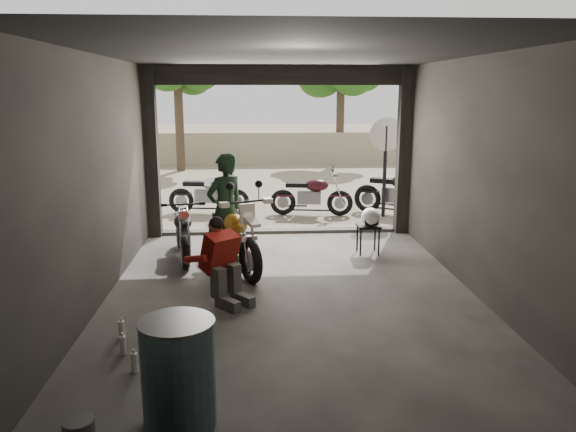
{
  "coord_description": "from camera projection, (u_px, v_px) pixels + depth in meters",
  "views": [
    {
      "loc": [
        -0.5,
        -7.17,
        2.75
      ],
      "look_at": [
        -0.01,
        0.6,
        1.0
      ],
      "focal_mm": 35.0,
      "sensor_mm": 36.0,
      "label": 1
    }
  ],
  "objects": [
    {
      "name": "ground",
      "position": [
        292.0,
        297.0,
        7.62
      ],
      "size": [
        80.0,
        80.0,
        0.0
      ],
      "primitive_type": "plane",
      "color": "#7A6D56",
      "rests_on": "ground"
    },
    {
      "name": "garage",
      "position": [
        289.0,
        197.0,
        7.87
      ],
      "size": [
        7.0,
        7.13,
        3.2
      ],
      "color": "#2D2B28",
      "rests_on": "ground"
    },
    {
      "name": "boundary_wall",
      "position": [
        266.0,
        149.0,
        21.12
      ],
      "size": [
        18.0,
        0.3,
        1.2
      ],
      "primitive_type": "cube",
      "color": "gray",
      "rests_on": "ground"
    },
    {
      "name": "tree_left",
      "position": [
        176.0,
        52.0,
        18.73
      ],
      "size": [
        2.2,
        2.2,
        5.6
      ],
      "color": "#382B1E",
      "rests_on": "ground"
    },
    {
      "name": "tree_right",
      "position": [
        341.0,
        68.0,
        20.64
      ],
      "size": [
        2.2,
        2.2,
        5.0
      ],
      "color": "#382B1E",
      "rests_on": "ground"
    },
    {
      "name": "main_bike",
      "position": [
        233.0,
        232.0,
        8.63
      ],
      "size": [
        1.41,
        1.98,
        1.22
      ],
      "primitive_type": null,
      "rotation": [
        0.0,
        0.0,
        0.4
      ],
      "color": "silver",
      "rests_on": "ground"
    },
    {
      "name": "left_bike",
      "position": [
        183.0,
        228.0,
        9.27
      ],
      "size": [
        0.88,
        1.61,
        1.03
      ],
      "primitive_type": null,
      "rotation": [
        0.0,
        0.0,
        0.17
      ],
      "color": "black",
      "rests_on": "ground"
    },
    {
      "name": "outside_bike_a",
      "position": [
        209.0,
        190.0,
        12.67
      ],
      "size": [
        1.68,
        0.86,
        1.09
      ],
      "primitive_type": null,
      "rotation": [
        0.0,
        0.0,
        1.44
      ],
      "color": "black",
      "rests_on": "ground"
    },
    {
      "name": "outside_bike_b",
      "position": [
        311.0,
        191.0,
        12.48
      ],
      "size": [
        1.69,
        0.89,
        1.09
      ],
      "primitive_type": null,
      "rotation": [
        0.0,
        0.0,
        1.42
      ],
      "color": "#3E0F19",
      "rests_on": "ground"
    },
    {
      "name": "outside_bike_c",
      "position": [
        398.0,
        189.0,
        12.45
      ],
      "size": [
        1.91,
        1.57,
        1.21
      ],
      "primitive_type": null,
      "rotation": [
        0.0,
        0.0,
        1.02
      ],
      "color": "black",
      "rests_on": "ground"
    },
    {
      "name": "rider",
      "position": [
        225.0,
        210.0,
        8.83
      ],
      "size": [
        0.79,
        0.74,
        1.81
      ],
      "primitive_type": "imported",
      "rotation": [
        0.0,
        0.0,
        3.79
      ],
      "color": "black",
      "rests_on": "ground"
    },
    {
      "name": "mechanic",
      "position": [
        226.0,
        264.0,
        7.24
      ],
      "size": [
        0.93,
        0.96,
        1.12
      ],
      "primitive_type": null,
      "rotation": [
        0.0,
        0.0,
        0.7
      ],
      "color": "#B12417",
      "rests_on": "ground"
    },
    {
      "name": "stool",
      "position": [
        368.0,
        229.0,
        9.53
      ],
      "size": [
        0.37,
        0.37,
        0.52
      ],
      "rotation": [
        0.0,
        0.0,
        0.3
      ],
      "color": "black",
      "rests_on": "ground"
    },
    {
      "name": "helmet",
      "position": [
        371.0,
        217.0,
        9.42
      ],
      "size": [
        0.37,
        0.38,
        0.31
      ],
      "primitive_type": "ellipsoid",
      "rotation": [
        0.0,
        0.0,
        0.16
      ],
      "color": "white",
      "rests_on": "stool"
    },
    {
      "name": "oil_drum",
      "position": [
        179.0,
        376.0,
        4.59
      ],
      "size": [
        0.8,
        0.8,
        0.93
      ],
      "primitive_type": "cylinder",
      "rotation": [
        0.0,
        0.0,
        -0.43
      ],
      "color": "#42626F",
      "rests_on": "ground"
    },
    {
      "name": "sign_post",
      "position": [
        386.0,
        151.0,
        12.16
      ],
      "size": [
        0.73,
        0.08,
        2.18
      ],
      "rotation": [
        0.0,
        0.0,
        -0.2
      ],
      "color": "black",
      "rests_on": "ground"
    }
  ]
}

